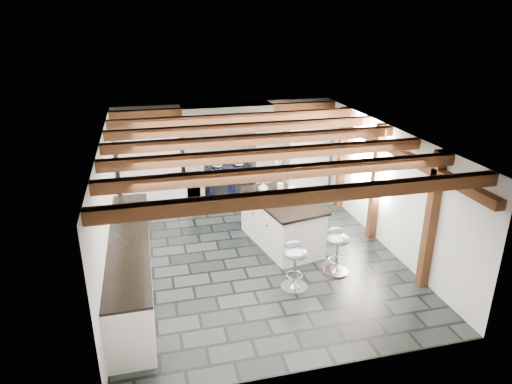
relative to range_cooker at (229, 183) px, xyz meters
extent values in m
plane|color=black|center=(0.00, -2.68, -0.47)|extent=(6.00, 6.00, 0.00)
plane|color=white|center=(0.00, 0.32, 0.68)|extent=(5.00, 0.00, 5.00)
plane|color=white|center=(-2.50, -2.68, 0.68)|extent=(0.00, 6.00, 6.00)
plane|color=white|center=(2.50, -2.68, 0.68)|extent=(0.00, 6.00, 6.00)
plane|color=white|center=(0.00, -2.68, 1.83)|extent=(6.00, 6.00, 0.00)
cube|color=white|center=(-0.80, 0.02, 0.48)|extent=(0.40, 0.60, 1.90)
cube|color=white|center=(0.80, 0.02, 0.48)|extent=(0.40, 0.60, 1.90)
cube|color=brown|center=(0.00, 0.02, 1.52)|extent=(2.10, 0.65, 0.18)
cube|color=white|center=(0.00, 0.02, 1.68)|extent=(2.00, 0.60, 0.31)
cube|color=black|center=(0.00, -0.30, 1.58)|extent=(1.00, 0.03, 0.22)
cube|color=silver|center=(0.00, -0.31, 1.58)|extent=(0.90, 0.01, 0.14)
cube|color=white|center=(-1.75, 0.02, 0.53)|extent=(1.30, 0.58, 2.00)
cube|color=white|center=(1.90, 0.02, 0.53)|extent=(1.00, 0.58, 2.00)
cube|color=white|center=(-2.20, -3.28, -0.03)|extent=(0.60, 3.80, 0.88)
cube|color=black|center=(-2.20, -3.28, 0.43)|extent=(0.64, 3.80, 0.04)
cube|color=white|center=(-1.05, 0.02, -0.03)|extent=(0.70, 0.60, 0.88)
cube|color=black|center=(-1.05, 0.02, 0.43)|extent=(0.74, 0.64, 0.04)
cube|color=brown|center=(2.42, -2.68, 1.48)|extent=(0.15, 5.80, 0.14)
plane|color=white|center=(2.48, -2.08, 1.08)|extent=(0.00, 0.90, 0.90)
cube|color=brown|center=(0.00, -5.28, 1.74)|extent=(5.00, 0.16, 0.16)
cube|color=brown|center=(0.00, -4.41, 1.74)|extent=(5.00, 0.16, 0.16)
cube|color=brown|center=(0.00, -3.54, 1.74)|extent=(5.00, 0.16, 0.16)
cube|color=brown|center=(0.00, -2.68, 1.74)|extent=(5.00, 0.16, 0.16)
cube|color=brown|center=(0.00, -1.81, 1.74)|extent=(5.00, 0.16, 0.16)
cube|color=brown|center=(0.00, -0.94, 1.74)|extent=(5.00, 0.16, 0.16)
cube|color=brown|center=(0.00, -0.08, 1.74)|extent=(5.00, 0.16, 0.16)
cube|color=brown|center=(2.42, -4.28, 0.68)|extent=(0.15, 0.15, 2.30)
cube|color=brown|center=(2.42, -2.48, 0.68)|extent=(0.15, 0.15, 2.30)
cube|color=brown|center=(2.42, -0.88, 0.68)|extent=(0.15, 0.15, 2.30)
cylinder|color=black|center=(0.45, -2.73, 1.46)|extent=(0.01, 0.01, 0.56)
cylinder|color=white|center=(0.45, -2.73, 1.13)|extent=(0.09, 0.09, 0.22)
cylinder|color=black|center=(0.50, -2.43, 1.46)|extent=(0.01, 0.01, 0.56)
cylinder|color=white|center=(0.50, -2.43, 1.13)|extent=(0.09, 0.09, 0.22)
cylinder|color=black|center=(0.55, -2.13, 1.46)|extent=(0.01, 0.01, 0.56)
cylinder|color=white|center=(0.55, -2.13, 1.13)|extent=(0.09, 0.09, 0.22)
cube|color=black|center=(0.00, 0.00, -0.02)|extent=(1.00, 0.60, 0.90)
ellipsoid|color=silver|center=(-0.25, 0.00, 0.46)|extent=(0.28, 0.28, 0.11)
ellipsoid|color=silver|center=(0.25, 0.00, 0.46)|extent=(0.28, 0.28, 0.11)
cylinder|color=silver|center=(0.00, -0.32, 0.35)|extent=(0.95, 0.03, 0.03)
cube|color=black|center=(-0.25, -0.30, -0.02)|extent=(0.35, 0.02, 0.30)
cube|color=black|center=(0.25, -0.30, -0.02)|extent=(0.35, 0.02, 0.30)
cube|color=white|center=(0.59, -2.32, -0.03)|extent=(1.23, 1.93, 0.88)
cube|color=black|center=(0.59, -2.32, 0.44)|extent=(1.32, 2.03, 0.05)
imported|color=white|center=(0.35, -1.86, 0.56)|extent=(0.21, 0.21, 0.19)
ellipsoid|color=#CE481D|center=(0.35, -1.86, 0.71)|extent=(0.20, 0.20, 0.12)
cylinder|color=white|center=(0.67, -1.95, 0.55)|extent=(0.12, 0.12, 0.18)
imported|color=white|center=(0.71, -2.40, 0.49)|extent=(0.30, 0.30, 0.06)
cylinder|color=white|center=(0.83, -2.22, 0.51)|extent=(0.05, 0.05, 0.10)
cylinder|color=white|center=(0.83, -2.22, 0.57)|extent=(0.22, 0.22, 0.01)
cylinder|color=tan|center=(0.83, -2.22, 0.61)|extent=(0.17, 0.17, 0.07)
cylinder|color=silver|center=(1.20, -3.57, -0.45)|extent=(0.44, 0.44, 0.03)
cone|color=silver|center=(1.20, -3.57, -0.41)|extent=(0.20, 0.20, 0.08)
cylinder|color=silver|center=(1.20, -3.57, -0.14)|extent=(0.05, 0.05, 0.55)
torus|color=silver|center=(1.20, -3.57, -0.23)|extent=(0.28, 0.28, 0.02)
ellipsoid|color=#9C9FAB|center=(1.20, -3.57, 0.18)|extent=(0.47, 0.47, 0.18)
ellipsoid|color=#9C9FAB|center=(1.22, -3.48, 0.28)|extent=(0.30, 0.16, 0.15)
cylinder|color=silver|center=(0.35, -3.86, -0.45)|extent=(0.44, 0.44, 0.03)
cone|color=silver|center=(0.35, -3.86, -0.41)|extent=(0.20, 0.20, 0.08)
cylinder|color=silver|center=(0.35, -3.86, -0.14)|extent=(0.05, 0.05, 0.55)
torus|color=silver|center=(0.35, -3.86, -0.23)|extent=(0.28, 0.28, 0.02)
ellipsoid|color=#9C9FAB|center=(0.35, -3.86, 0.17)|extent=(0.42, 0.42, 0.18)
ellipsoid|color=#9C9FAB|center=(0.36, -3.77, 0.27)|extent=(0.28, 0.13, 0.15)
camera|label=1|loc=(-1.78, -9.89, 3.71)|focal=32.00mm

